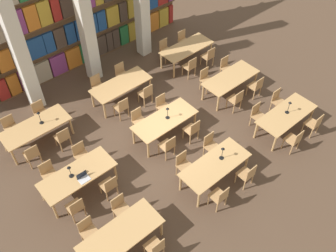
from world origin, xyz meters
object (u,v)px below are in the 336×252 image
at_px(chair_8, 294,140).
at_px(chair_18, 192,130).
at_px(chair_12, 76,207).
at_px(chair_35, 183,40).
at_px(chair_9, 258,115).
at_px(chair_23, 226,67).
at_px(chair_5, 184,164).
at_px(chair_19, 163,106).
at_px(reading_table_1, 215,166).
at_px(chair_7, 211,145).
at_px(reading_table_3, 78,176).
at_px(chair_24, 32,154).
at_px(desk_lamp_0, 223,151).
at_px(chair_21, 206,79).
at_px(chair_27, 41,112).
at_px(chair_25, 11,127).
at_px(chair_32, 190,66).
at_px(reading_table_0, 121,235).
at_px(chair_30, 146,93).
at_px(reading_table_4, 165,121).
at_px(reading_table_6, 36,128).
at_px(reading_table_7, 121,86).
at_px(reading_table_5, 231,79).
at_px(reading_table_8, 187,49).
at_px(chair_1, 88,231).
at_px(chair_2, 155,247).
at_px(chair_26, 63,137).
at_px(chair_20, 236,99).
at_px(desk_lamp_4, 39,115).
at_px(pillar_left, 13,33).
at_px(chair_22, 256,86).
at_px(chair_14, 109,185).
at_px(chair_13, 49,174).
at_px(desk_lamp_2, 69,170).
at_px(reading_table_2, 286,115).
at_px(chair_31, 122,74).
at_px(chair_11, 278,100).
at_px(chair_28, 122,107).
at_px(chair_15, 81,155).
at_px(chair_4, 220,196).

distance_m(chair_8, chair_18, 3.24).
xyz_separation_m(chair_12, chair_35, (7.62, 4.00, 0.00)).
distance_m(chair_8, chair_9, 1.49).
xyz_separation_m(chair_8, chair_23, (1.10, 3.97, 0.00)).
bearing_deg(chair_5, chair_19, -116.43).
distance_m(reading_table_1, chair_7, 0.97).
xyz_separation_m(reading_table_3, chair_24, (-0.59, 1.75, -0.19)).
relative_size(desk_lamp_0, chair_8, 0.54).
relative_size(chair_21, chair_27, 1.00).
xyz_separation_m(chair_18, chair_25, (-4.43, 3.95, 0.00)).
relative_size(reading_table_3, chair_32, 2.45).
bearing_deg(chair_25, reading_table_0, 94.61).
bearing_deg(chair_9, chair_30, -56.55).
relative_size(reading_table_4, chair_23, 2.45).
height_order(reading_table_6, reading_table_7, same).
xyz_separation_m(reading_table_0, chair_24, (-0.45, 4.06, -0.19)).
bearing_deg(reading_table_5, reading_table_8, 88.47).
height_order(chair_1, chair_9, same).
bearing_deg(chair_24, reading_table_1, -46.79).
bearing_deg(chair_2, chair_7, 23.06).
distance_m(reading_table_5, chair_26, 6.25).
relative_size(chair_26, reading_table_7, 0.41).
height_order(reading_table_4, chair_20, chair_20).
height_order(chair_20, chair_25, same).
bearing_deg(reading_table_6, reading_table_1, -55.84).
xyz_separation_m(reading_table_5, desk_lamp_4, (-6.30, 2.41, 0.41)).
height_order(chair_9, desk_lamp_4, desk_lamp_4).
xyz_separation_m(reading_table_4, chair_20, (2.70, -0.69, -0.19)).
xyz_separation_m(chair_9, chair_27, (-5.50, 4.90, 0.00)).
bearing_deg(chair_7, pillar_left, -62.01).
relative_size(chair_1, chair_22, 1.00).
xyz_separation_m(chair_20, reading_table_7, (-2.74, 3.05, 0.19)).
height_order(reading_table_4, chair_23, chair_23).
bearing_deg(chair_14, chair_30, 36.37).
bearing_deg(chair_23, chair_21, 0.00).
xyz_separation_m(chair_8, chair_30, (-2.18, 4.79, 0.00)).
height_order(reading_table_5, chair_35, chair_35).
distance_m(chair_5, chair_13, 3.97).
xyz_separation_m(chair_5, chair_19, (1.17, 2.35, 0.00)).
distance_m(chair_2, desk_lamp_2, 3.19).
relative_size(desk_lamp_0, desk_lamp_2, 1.08).
bearing_deg(reading_table_5, chair_14, -172.09).
bearing_deg(chair_14, chair_19, 24.75).
bearing_deg(reading_table_3, chair_8, -27.71).
bearing_deg(chair_18, reading_table_2, -32.27).
bearing_deg(reading_table_6, chair_31, 9.50).
height_order(chair_11, chair_28, same).
distance_m(chair_11, chair_15, 6.95).
bearing_deg(chair_4, chair_9, 23.01).
relative_size(chair_19, desk_lamp_4, 1.78).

